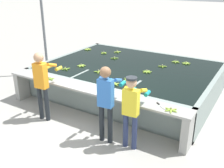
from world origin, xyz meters
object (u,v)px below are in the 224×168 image
object	(u,v)px
banana_bunch_floating_4	(39,67)
banana_bunch_floating_7	(114,58)
banana_bunch_floating_9	(176,62)
banana_bunch_floating_5	(88,49)
banana_bunch_floating_13	(117,52)
banana_bunch_floating_12	(104,53)
knife_0	(160,105)
worker_0	(42,80)
banana_bunch_floating_0	(147,72)
banana_bunch_floating_8	(99,72)
banana_bunch_floating_11	(66,69)
support_post_left	(44,31)
banana_bunch_floating_2	(114,84)
banana_bunch_floating_1	(162,66)
banana_bunch_floating_3	(127,80)
banana_bunch_ledge_1	(171,110)
worker_2	(131,106)
worker_1	(106,98)
banana_bunch_floating_6	(186,63)
banana_bunch_floating_10	(81,66)
banana_bunch_ledge_0	(49,79)

from	to	relation	value
banana_bunch_floating_4	banana_bunch_floating_7	world-z (taller)	same
banana_bunch_floating_7	banana_bunch_floating_9	distance (m)	2.00
banana_bunch_floating_5	banana_bunch_floating_13	world-z (taller)	same
banana_bunch_floating_12	knife_0	bearing A→B (deg)	-41.13
worker_0	banana_bunch_floating_0	distance (m)	2.95
banana_bunch_floating_8	banana_bunch_floating_11	size ratio (longest dim) A/B	1.03
support_post_left	banana_bunch_floating_2	bearing A→B (deg)	-20.70
worker_0	banana_bunch_floating_7	xyz separation A→B (m)	(0.19, 3.09, -0.20)
banana_bunch_floating_1	banana_bunch_floating_5	bearing A→B (deg)	171.25
banana_bunch_floating_3	banana_bunch_floating_8	size ratio (longest dim) A/B	1.02
banana_bunch_floating_4	support_post_left	xyz separation A→B (m)	(-1.11, 1.42, 0.74)
banana_bunch_floating_5	banana_bunch_ledge_1	size ratio (longest dim) A/B	1.00
worker_2	knife_0	size ratio (longest dim) A/B	5.43
worker_1	banana_bunch_floating_4	world-z (taller)	worker_1
banana_bunch_floating_3	banana_bunch_floating_12	world-z (taller)	same
banana_bunch_floating_6	banana_bunch_floating_8	world-z (taller)	same
banana_bunch_floating_1	banana_bunch_floating_7	bearing A→B (deg)	-179.69
banana_bunch_floating_4	banana_bunch_floating_8	world-z (taller)	same
banana_bunch_floating_2	banana_bunch_floating_13	xyz separation A→B (m)	(-1.50, 2.74, 0.00)
banana_bunch_floating_2	banana_bunch_ledge_1	xyz separation A→B (m)	(1.71, -0.61, 0.00)
banana_bunch_floating_10	banana_bunch_ledge_0	size ratio (longest dim) A/B	1.00
banana_bunch_floating_3	banana_bunch_floating_5	xyz separation A→B (m)	(-2.79, 2.04, -0.00)
banana_bunch_floating_1	banana_bunch_floating_7	size ratio (longest dim) A/B	1.11
worker_1	banana_bunch_ledge_0	xyz separation A→B (m)	(-2.12, 0.51, -0.17)
banana_bunch_floating_0	banana_bunch_floating_12	size ratio (longest dim) A/B	1.00
worker_1	knife_0	world-z (taller)	worker_1
banana_bunch_floating_9	banana_bunch_floating_12	size ratio (longest dim) A/B	0.99
worker_1	banana_bunch_floating_12	xyz separation A→B (m)	(-2.32, 3.47, -0.18)
banana_bunch_floating_5	banana_bunch_floating_4	bearing A→B (deg)	-89.84
worker_0	banana_bunch_floating_7	bearing A→B (deg)	86.41
banana_bunch_floating_1	banana_bunch_floating_6	xyz separation A→B (m)	(0.52, 0.68, -0.00)
worker_1	banana_bunch_floating_11	size ratio (longest dim) A/B	6.61
banana_bunch_floating_1	banana_bunch_floating_2	world-z (taller)	same
worker_0	banana_bunch_floating_2	xyz separation A→B (m)	(1.37, 1.10, -0.20)
worker_1	banana_bunch_floating_7	world-z (taller)	worker_1
worker_2	banana_bunch_ledge_1	xyz separation A→B (m)	(0.68, 0.43, -0.09)
worker_1	banana_bunch_floating_8	world-z (taller)	worker_1
banana_bunch_floating_2	banana_bunch_floating_8	world-z (taller)	same
worker_0	knife_0	size ratio (longest dim) A/B	5.99
banana_bunch_floating_0	banana_bunch_floating_6	distance (m)	1.55
banana_bunch_floating_0	banana_bunch_floating_13	size ratio (longest dim) A/B	1.19
banana_bunch_floating_3	knife_0	bearing A→B (deg)	-36.27
banana_bunch_floating_3	banana_bunch_floating_4	xyz separation A→B (m)	(-2.78, -0.45, -0.00)
banana_bunch_ledge_1	knife_0	bearing A→B (deg)	158.19
banana_bunch_floating_3	banana_bunch_ledge_1	size ratio (longest dim) A/B	0.97
banana_bunch_floating_4	banana_bunch_floating_9	bearing A→B (deg)	38.42
banana_bunch_floating_2	banana_bunch_floating_4	bearing A→B (deg)	-179.96
banana_bunch_floating_4	banana_bunch_ledge_0	size ratio (longest dim) A/B	0.98
banana_bunch_floating_5	banana_bunch_floating_9	xyz separation A→B (m)	(3.36, 0.17, 0.00)
worker_1	banana_bunch_floating_5	bearing A→B (deg)	131.05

